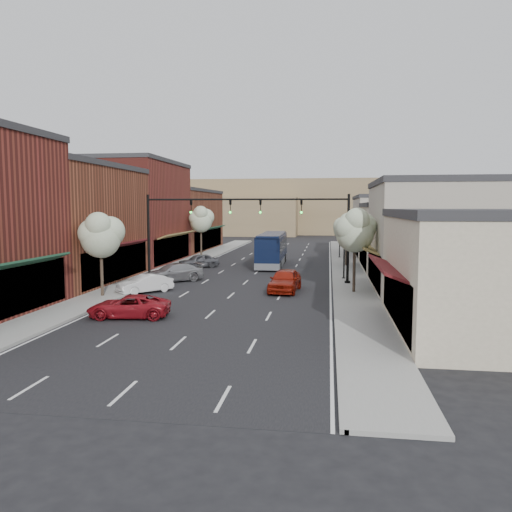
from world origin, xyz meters
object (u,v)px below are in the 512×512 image
at_px(signal_mast_right, 317,225).
at_px(parked_car_b, 145,284).
at_px(red_hatchback, 285,280).
at_px(tree_left_far, 201,219).
at_px(lamp_post_far, 340,233).
at_px(tree_right_near, 356,230).
at_px(coach_bus, 272,249).
at_px(parked_car_d, 199,261).
at_px(signal_mast_left, 177,224).
at_px(tree_left_near, 101,234).
at_px(parked_car_a, 129,306).
at_px(parked_car_c, 173,273).
at_px(lamp_post_near, 344,244).
at_px(tree_right_far, 347,227).

bearing_deg(signal_mast_right, parked_car_b, -154.13).
bearing_deg(parked_car_b, red_hatchback, 52.75).
height_order(tree_left_far, lamp_post_far, tree_left_far).
bearing_deg(red_hatchback, lamp_post_far, 84.54).
xyz_separation_m(tree_right_near, tree_left_far, (-16.60, 22.00, 0.15)).
relative_size(coach_bus, red_hatchback, 2.28).
distance_m(red_hatchback, parked_car_d, 16.01).
xyz_separation_m(signal_mast_left, tree_right_near, (13.97, -4.05, -0.17)).
bearing_deg(tree_left_near, parked_car_a, -52.87).
relative_size(red_hatchback, parked_car_c, 0.95).
height_order(lamp_post_near, parked_car_b, lamp_post_near).
bearing_deg(signal_mast_left, lamp_post_far, 56.14).
xyz_separation_m(tree_right_far, coach_bus, (-7.55, -0.21, -2.25)).
distance_m(tree_left_far, red_hatchback, 25.06).
bearing_deg(signal_mast_left, tree_right_far, 40.54).
relative_size(tree_left_near, coach_bus, 0.52).
relative_size(tree_left_near, tree_left_far, 0.93).
height_order(signal_mast_right, parked_car_b, signal_mast_right).
distance_m(tree_right_near, parked_car_c, 15.18).
bearing_deg(tree_right_near, parked_car_a, -143.30).
height_order(signal_mast_right, coach_bus, signal_mast_right).
xyz_separation_m(red_hatchback, parked_car_b, (-9.69, -1.87, -0.17)).
distance_m(tree_right_near, tree_right_far, 16.01).
bearing_deg(coach_bus, parked_car_b, -113.13).
bearing_deg(signal_mast_left, parked_car_a, -83.95).
bearing_deg(lamp_post_far, parked_car_a, -109.76).
height_order(signal_mast_left, tree_left_far, signal_mast_left).
bearing_deg(parked_car_d, lamp_post_far, 90.97).
distance_m(tree_right_near, lamp_post_far, 24.11).
bearing_deg(signal_mast_left, parked_car_d, 93.73).
height_order(signal_mast_right, tree_right_far, signal_mast_right).
bearing_deg(parked_car_c, parked_car_a, -31.06).
bearing_deg(red_hatchback, lamp_post_near, 60.67).
bearing_deg(tree_right_far, lamp_post_far, 93.88).
height_order(signal_mast_left, lamp_post_near, signal_mast_left).
distance_m(tree_left_near, coach_bus, 21.90).
height_order(tree_left_far, parked_car_a, tree_left_far).
xyz_separation_m(coach_bus, parked_car_a, (-5.00, -25.14, -1.12)).
height_order(lamp_post_near, coach_bus, lamp_post_near).
bearing_deg(lamp_post_far, signal_mast_left, -123.86).
relative_size(tree_left_near, parked_car_c, 1.13).
bearing_deg(parked_car_c, red_hatchback, 31.17).
distance_m(signal_mast_right, signal_mast_left, 11.24).
height_order(lamp_post_far, red_hatchback, lamp_post_far).
bearing_deg(parked_car_b, parked_car_a, -33.55).
height_order(signal_mast_left, tree_right_near, signal_mast_left).
bearing_deg(parked_car_c, tree_left_far, 148.77).
bearing_deg(signal_mast_left, tree_left_near, -108.10).
bearing_deg(signal_mast_left, lamp_post_near, 10.56).
distance_m(tree_right_near, red_hatchback, 6.07).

